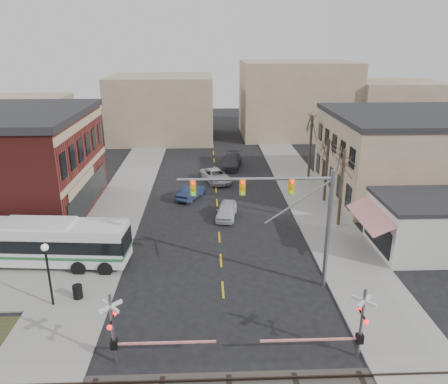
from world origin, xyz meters
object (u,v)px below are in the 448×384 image
(pedestrian_far, at_px, (77,236))
(traffic_signal_mast, at_px, (288,206))
(rr_crossing_west, at_px, (121,329))
(car_b, at_px, (191,192))
(transit_bus, at_px, (40,242))
(car_c, at_px, (216,176))
(car_a, at_px, (226,210))
(trash_bin, at_px, (78,292))
(rr_crossing_east, at_px, (353,324))
(pedestrian_near, at_px, (80,259))
(car_d, at_px, (231,161))
(street_lamp, at_px, (47,262))

(pedestrian_far, bearing_deg, traffic_signal_mast, -89.62)
(rr_crossing_west, bearing_deg, traffic_signal_mast, 36.18)
(car_b, xyz_separation_m, pedestrian_far, (-8.52, -10.68, 0.25))
(transit_bus, xyz_separation_m, car_c, (12.94, 18.86, -1.11))
(car_a, bearing_deg, trash_bin, -118.21)
(traffic_signal_mast, relative_size, car_b, 2.33)
(rr_crossing_west, height_order, rr_crossing_east, same)
(rr_crossing_east, distance_m, pedestrian_near, 18.67)
(transit_bus, distance_m, car_a, 16.02)
(rr_crossing_east, height_order, pedestrian_near, rr_crossing_east)
(traffic_signal_mast, distance_m, pedestrian_far, 17.17)
(car_c, height_order, car_d, car_d)
(trash_bin, bearing_deg, car_a, 52.44)
(car_a, distance_m, pedestrian_near, 14.25)
(pedestrian_near, distance_m, pedestrian_far, 4.18)
(street_lamp, xyz_separation_m, car_c, (10.52, 24.14, -2.36))
(rr_crossing_east, xyz_separation_m, car_a, (-5.53, 18.72, -1.26))
(traffic_signal_mast, relative_size, pedestrian_far, 5.91)
(car_b, relative_size, car_d, 0.74)
(traffic_signal_mast, relative_size, trash_bin, 10.86)
(trash_bin, height_order, car_c, car_c)
(rr_crossing_west, relative_size, car_a, 1.35)
(traffic_signal_mast, bearing_deg, rr_crossing_west, -143.82)
(transit_bus, relative_size, car_c, 2.48)
(rr_crossing_west, xyz_separation_m, trash_bin, (-3.87, 5.77, -1.41))
(street_lamp, relative_size, trash_bin, 4.63)
(traffic_signal_mast, distance_m, rr_crossing_east, 8.14)
(trash_bin, relative_size, car_c, 0.17)
(traffic_signal_mast, bearing_deg, car_d, 93.90)
(pedestrian_far, bearing_deg, street_lamp, -151.95)
(car_b, relative_size, pedestrian_near, 2.20)
(trash_bin, xyz_separation_m, car_d, (11.25, 29.24, 0.25))
(traffic_signal_mast, distance_m, street_lamp, 14.85)
(car_c, relative_size, car_d, 0.92)
(pedestrian_near, bearing_deg, pedestrian_far, 14.78)
(rr_crossing_east, distance_m, trash_bin, 16.56)
(street_lamp, relative_size, car_c, 0.80)
(traffic_signal_mast, distance_m, car_a, 13.28)
(rr_crossing_west, relative_size, rr_crossing_east, 1.00)
(rr_crossing_west, distance_m, car_a, 19.65)
(pedestrian_near, xyz_separation_m, pedestrian_far, (-1.29, 3.97, -0.13))
(traffic_signal_mast, bearing_deg, pedestrian_far, 157.25)
(street_lamp, distance_m, car_b, 20.46)
(rr_crossing_west, height_order, pedestrian_near, rr_crossing_west)
(pedestrian_near, bearing_deg, transit_bus, 65.26)
(transit_bus, relative_size, car_d, 2.28)
(street_lamp, distance_m, pedestrian_far, 8.37)
(pedestrian_near, bearing_deg, rr_crossing_east, -123.11)
(car_a, bearing_deg, pedestrian_near, -129.10)
(transit_bus, distance_m, car_d, 28.85)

